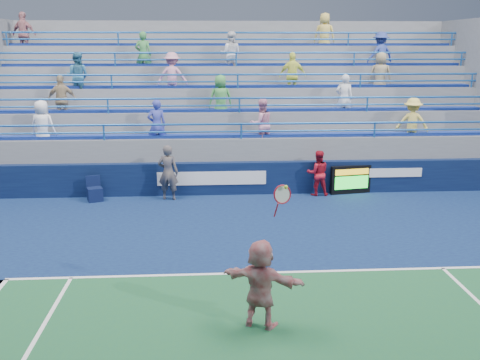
{
  "coord_description": "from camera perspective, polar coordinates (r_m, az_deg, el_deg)",
  "views": [
    {
      "loc": [
        -1.13,
        -10.82,
        4.87
      ],
      "look_at": [
        -0.3,
        2.5,
        1.5
      ],
      "focal_mm": 40.0,
      "sensor_mm": 36.0,
      "label": 1
    }
  ],
  "objects": [
    {
      "name": "ground",
      "position": [
        11.92,
        2.23,
        -9.96
      ],
      "size": [
        120.0,
        120.0,
        0.0
      ],
      "primitive_type": "plane",
      "color": "#333538"
    },
    {
      "name": "judge_chair",
      "position": [
        17.77,
        -15.22,
        -1.38
      ],
      "size": [
        0.58,
        0.59,
        0.81
      ],
      "color": "#0B1539",
      "rests_on": "ground"
    },
    {
      "name": "sponsor_wall",
      "position": [
        17.89,
        0.19,
        0.2
      ],
      "size": [
        18.0,
        0.32,
        1.1
      ],
      "color": "#091336",
      "rests_on": "ground"
    },
    {
      "name": "tennis_player",
      "position": [
        9.54,
        2.23,
        -10.99
      ],
      "size": [
        1.57,
        1.07,
        2.61
      ],
      "color": "silver",
      "rests_on": "ground"
    },
    {
      "name": "serve_speed_board",
      "position": [
        18.31,
        11.72,
        0.03
      ],
      "size": [
        1.41,
        0.39,
        0.97
      ],
      "color": "black",
      "rests_on": "ground"
    },
    {
      "name": "bleacher_stand",
      "position": [
        21.38,
        -0.49,
        5.24
      ],
      "size": [
        18.0,
        5.6,
        6.13
      ],
      "color": "slate",
      "rests_on": "ground"
    },
    {
      "name": "line_judge",
      "position": [
        17.29,
        -7.67,
        0.79
      ],
      "size": [
        0.72,
        0.54,
        1.81
      ],
      "primitive_type": "imported",
      "rotation": [
        0.0,
        0.0,
        2.97
      ],
      "color": "#141D39",
      "rests_on": "ground"
    },
    {
      "name": "ball_girl",
      "position": [
        17.86,
        8.29,
        0.73
      ],
      "size": [
        0.75,
        0.59,
        1.52
      ],
      "primitive_type": "imported",
      "rotation": [
        0.0,
        0.0,
        3.13
      ],
      "color": "#AC1324",
      "rests_on": "ground"
    }
  ]
}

